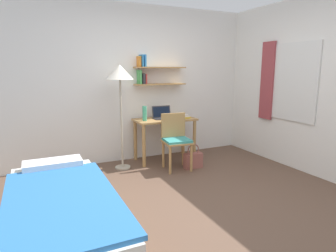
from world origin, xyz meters
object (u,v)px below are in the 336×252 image
Objects in this scene: desk_chair at (176,138)px; standing_lamp at (120,77)px; desk at (165,127)px; book_stack at (183,116)px; water_bottle at (145,113)px; handbag at (193,160)px; laptop at (162,115)px; bed at (62,217)px.

standing_lamp reaches higher than desk_chair.
desk is 4.21× the size of book_stack.
water_bottle is 0.61× the size of handbag.
book_stack is 0.82m from handbag.
water_bottle is at bearing 9.04° from standing_lamp.
laptop is (0.77, 0.16, -0.65)m from standing_lamp.
water_bottle reaches higher than bed.
laptop is (-0.02, 0.05, 0.20)m from desk.
handbag is at bearing -68.98° from laptop.
book_stack reaches higher than handbag.
desk_chair is at bearing -51.10° from water_bottle.
desk is 0.47m from water_bottle.
desk is 4.25× the size of water_bottle.
desk is at bearing 7.98° from standing_lamp.
desk is at bearing -68.08° from laptop.
standing_lamp is 0.72m from water_bottle.
laptop is at bearing 88.66° from desk_chair.
water_bottle is 0.99× the size of book_stack.
standing_lamp reaches higher than bed.
bed is 2.35× the size of desk_chair.
handbag is (2.09, 1.23, -0.11)m from bed.
standing_lamp is (-0.76, 0.37, 0.94)m from desk_chair.
laptop is 1.41× the size of book_stack.
water_bottle is (-0.36, -0.10, 0.07)m from laptop.
bed is 8.46× the size of water_bottle.
standing_lamp is 4.11× the size of handbag.
desk reaches higher than handbag.
book_stack is (2.19, 1.76, 0.51)m from bed.
bed is 1.26× the size of standing_lamp.
desk_chair is (-0.03, -0.48, -0.09)m from desk.
book_stack is (0.71, -0.00, -0.09)m from water_bottle.
standing_lamp reaches higher than handbag.
standing_lamp reaches higher than desk.
book_stack is (1.12, 0.06, -0.68)m from standing_lamp.
desk is at bearing 171.17° from book_stack.
book_stack is at bearing -16.37° from laptop.
desk is 1.18× the size of desk_chair.
handbag is (0.22, -0.59, -0.45)m from desk.
bed is at bearing -122.22° from standing_lamp.
water_bottle reaches higher than book_stack.
standing_lamp is 6.65× the size of book_stack.
water_bottle is 0.71m from book_stack.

